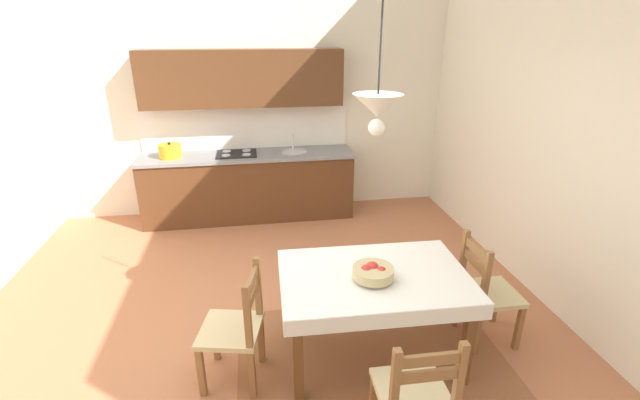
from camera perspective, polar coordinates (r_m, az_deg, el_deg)
ground_plane at (r=3.77m, az=-6.83°, el=-19.57°), size 5.85×6.61×0.10m
wall_back at (r=5.91m, az=-9.28°, el=17.50°), size 5.85×0.12×4.01m
wall_right at (r=3.94m, az=35.27°, el=11.70°), size 0.12×6.61×4.01m
area_rug at (r=3.60m, az=7.15°, el=-20.83°), size 2.10×1.60×0.01m
kitchen_cabinetry at (r=5.78m, az=-9.73°, el=5.79°), size 2.79×0.63×2.20m
dining_table at (r=3.29m, az=7.18°, el=-11.71°), size 1.42×0.97×0.75m
dining_chair_camera_side at (r=2.80m, az=12.54°, el=-24.29°), size 0.43×0.43×0.93m
dining_chair_tv_side at (r=3.25m, az=-11.17°, el=-16.55°), size 0.50×0.50×0.93m
dining_chair_window_side at (r=3.80m, az=21.32°, el=-11.46°), size 0.42×0.42×0.93m
fruit_bowl at (r=3.13m, az=7.09°, el=-9.54°), size 0.30×0.30×0.12m
pendant_lamp at (r=2.75m, az=7.70°, el=12.23°), size 0.32×0.32×0.80m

